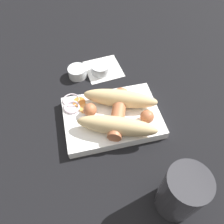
% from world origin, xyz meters
% --- Properties ---
extents(ground_plane, '(3.00, 3.00, 0.00)m').
position_xyz_m(ground_plane, '(0.00, 0.00, 0.00)').
color(ground_plane, black).
extents(food_tray, '(0.23, 0.16, 0.02)m').
position_xyz_m(food_tray, '(0.00, 0.00, 0.01)').
color(food_tray, white).
rests_on(food_tray, ground_plane).
extents(bread_roll, '(0.21, 0.18, 0.04)m').
position_xyz_m(bread_roll, '(-0.01, 0.01, 0.05)').
color(bread_roll, '#DBBC84').
rests_on(bread_roll, food_tray).
extents(sausage, '(0.16, 0.14, 0.03)m').
position_xyz_m(sausage, '(-0.01, 0.01, 0.04)').
color(sausage, '#B26642').
rests_on(sausage, food_tray).
extents(pickled_veggies, '(0.07, 0.08, 0.01)m').
position_xyz_m(pickled_veggies, '(0.08, -0.05, 0.03)').
color(pickled_veggies, '#F99E4C').
rests_on(pickled_veggies, food_tray).
extents(napkin, '(0.11, 0.11, 0.00)m').
position_xyz_m(napkin, '(-0.02, -0.18, 0.00)').
color(napkin, white).
rests_on(napkin, ground_plane).
extents(condiment_cup_near, '(0.05, 0.05, 0.03)m').
position_xyz_m(condiment_cup_near, '(-0.01, -0.17, 0.01)').
color(condiment_cup_near, silver).
rests_on(condiment_cup_near, ground_plane).
extents(condiment_cup_far, '(0.05, 0.05, 0.03)m').
position_xyz_m(condiment_cup_far, '(0.06, -0.17, 0.01)').
color(condiment_cup_far, silver).
rests_on(condiment_cup_far, ground_plane).
extents(drink_glass, '(0.07, 0.07, 0.12)m').
position_xyz_m(drink_glass, '(-0.07, 0.22, 0.06)').
color(drink_glass, '#333338').
rests_on(drink_glass, ground_plane).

